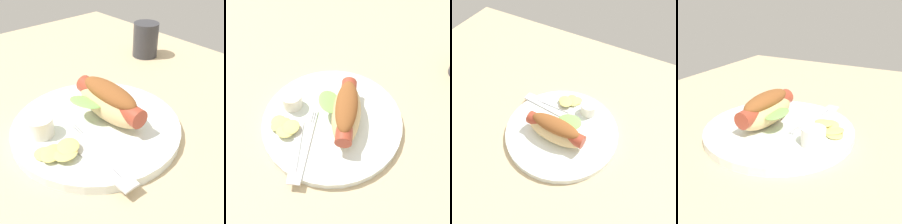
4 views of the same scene
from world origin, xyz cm
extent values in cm
cube|color=tan|center=(0.00, 0.00, -0.90)|extent=(120.00, 90.00, 1.80)
cylinder|color=white|center=(1.38, 2.09, 0.80)|extent=(28.85, 28.85, 1.60)
ellipsoid|color=#DBB77A|center=(1.28, -0.79, 4.16)|extent=(15.29, 6.27, 5.13)
cylinder|color=#A33D28|center=(1.28, -0.79, 5.06)|extent=(15.41, 3.79, 3.24)
ellipsoid|color=brown|center=(1.28, -0.79, 6.52)|extent=(12.98, 4.76, 2.98)
ellipsoid|color=#7FC65B|center=(3.23, 2.74, 5.19)|extent=(6.89, 5.74, 1.42)
cylinder|color=white|center=(4.73, 10.78, 3.19)|extent=(4.26, 4.26, 3.18)
cube|color=silver|center=(-6.66, 6.64, 1.80)|extent=(13.57, 2.41, 0.40)
cube|color=silver|center=(1.62, 5.43, 1.80)|extent=(3.21, 0.59, 0.40)
cube|color=silver|center=(1.66, 5.88, 1.80)|extent=(3.21, 0.59, 0.40)
cube|color=silver|center=(1.70, 6.33, 1.80)|extent=(3.21, 0.59, 0.40)
cube|color=silver|center=(-6.50, 8.43, 1.78)|extent=(13.68, 1.46, 0.36)
ellipsoid|color=#D8C868|center=(0.41, 12.90, 1.85)|extent=(4.57, 4.44, 0.50)
ellipsoid|color=#D8C868|center=(-0.84, 12.26, 2.18)|extent=(5.20, 5.40, 0.72)
ellipsoid|color=#D8C868|center=(-2.68, 11.02, 2.49)|extent=(4.15, 4.37, 0.97)
ellipsoid|color=#D8C868|center=(-1.83, 9.97, 2.85)|extent=(4.70, 4.60, 0.95)
camera|label=1|loc=(-30.98, 26.93, 31.38)|focal=47.02mm
camera|label=2|loc=(-34.21, -1.37, 49.89)|focal=46.78mm
camera|label=3|loc=(22.71, -34.75, 56.65)|focal=43.38mm
camera|label=4|loc=(44.55, 27.89, 25.76)|focal=46.02mm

